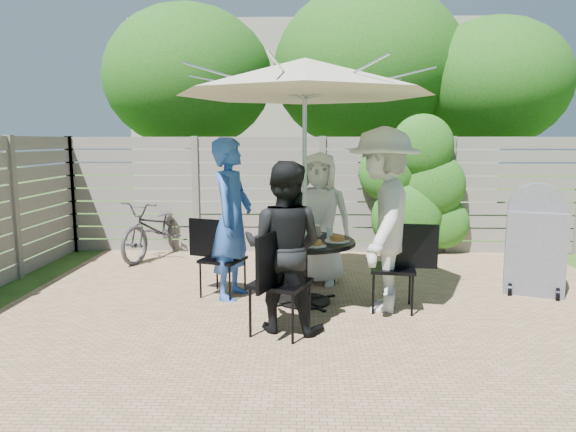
{
  "coord_description": "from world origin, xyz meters",
  "views": [
    {
      "loc": [
        -0.31,
        -5.06,
        1.78
      ],
      "look_at": [
        -0.47,
        0.59,
        0.95
      ],
      "focal_mm": 32.0,
      "sensor_mm": 36.0,
      "label": 1
    }
  ],
  "objects_px": {
    "glass_left": "(278,234)",
    "bbq_grill": "(535,244)",
    "plate_back": "(311,232)",
    "plate_left": "(272,236)",
    "plate_right": "(337,239)",
    "person_front": "(284,247)",
    "umbrella": "(305,77)",
    "chair_back": "(321,260)",
    "syrup_jug": "(300,232)",
    "plate_front": "(296,244)",
    "glass_right": "(330,233)",
    "plate_extra": "(315,244)",
    "person_left": "(232,219)",
    "bicycle": "(158,228)",
    "person_right": "(382,220)",
    "chair_left": "(222,274)",
    "patio_table": "(304,259)",
    "chair_right": "(394,285)",
    "glass_front": "(308,238)",
    "person_back": "(319,219)",
    "chair_front": "(280,304)",
    "coffee_cup": "(317,231)"
  },
  "relations": [
    {
      "from": "plate_left",
      "to": "bicycle",
      "type": "bearing_deg",
      "value": 131.44
    },
    {
      "from": "chair_left",
      "to": "syrup_jug",
      "type": "distance_m",
      "value": 1.05
    },
    {
      "from": "plate_back",
      "to": "person_left",
      "type": "bearing_deg",
      "value": -169.88
    },
    {
      "from": "plate_right",
      "to": "person_front",
      "type": "bearing_deg",
      "value": -126.78
    },
    {
      "from": "plate_back",
      "to": "syrup_jug",
      "type": "bearing_deg",
      "value": -114.28
    },
    {
      "from": "chair_front",
      "to": "bicycle",
      "type": "distance_m",
      "value": 3.73
    },
    {
      "from": "plate_extra",
      "to": "glass_right",
      "type": "relative_size",
      "value": 1.71
    },
    {
      "from": "person_right",
      "to": "coffee_cup",
      "type": "distance_m",
      "value": 0.78
    },
    {
      "from": "chair_front",
      "to": "glass_front",
      "type": "height_order",
      "value": "chair_front"
    },
    {
      "from": "umbrella",
      "to": "chair_right",
      "type": "bearing_deg",
      "value": -13.24
    },
    {
      "from": "glass_front",
      "to": "plate_back",
      "type": "bearing_deg",
      "value": 86.28
    },
    {
      "from": "person_right",
      "to": "plate_right",
      "type": "relative_size",
      "value": 7.39
    },
    {
      "from": "person_left",
      "to": "bicycle",
      "type": "height_order",
      "value": "person_left"
    },
    {
      "from": "person_left",
      "to": "plate_right",
      "type": "height_order",
      "value": "person_left"
    },
    {
      "from": "plate_right",
      "to": "plate_extra",
      "type": "bearing_deg",
      "value": -134.29
    },
    {
      "from": "chair_back",
      "to": "person_back",
      "type": "bearing_deg",
      "value": -5.18
    },
    {
      "from": "glass_left",
      "to": "bicycle",
      "type": "bearing_deg",
      "value": 130.9
    },
    {
      "from": "plate_right",
      "to": "bicycle",
      "type": "distance_m",
      "value": 3.46
    },
    {
      "from": "umbrella",
      "to": "syrup_jug",
      "type": "bearing_deg",
      "value": 126.86
    },
    {
      "from": "plate_back",
      "to": "plate_left",
      "type": "xyz_separation_m",
      "value": [
        -0.43,
        -0.27,
        0.0
      ]
    },
    {
      "from": "glass_right",
      "to": "bbq_grill",
      "type": "bearing_deg",
      "value": 9.99
    },
    {
      "from": "patio_table",
      "to": "glass_front",
      "type": "xyz_separation_m",
      "value": [
        0.04,
        -0.28,
        0.29
      ]
    },
    {
      "from": "person_right",
      "to": "plate_back",
      "type": "distance_m",
      "value": 0.93
    },
    {
      "from": "glass_left",
      "to": "bicycle",
      "type": "height_order",
      "value": "bicycle"
    },
    {
      "from": "coffee_cup",
      "to": "bicycle",
      "type": "bearing_deg",
      "value": 139.66
    },
    {
      "from": "plate_front",
      "to": "glass_right",
      "type": "height_order",
      "value": "glass_right"
    },
    {
      "from": "person_left",
      "to": "plate_extra",
      "type": "height_order",
      "value": "person_left"
    },
    {
      "from": "plate_left",
      "to": "syrup_jug",
      "type": "relative_size",
      "value": 1.62
    },
    {
      "from": "umbrella",
      "to": "person_front",
      "type": "bearing_deg",
      "value": -103.33
    },
    {
      "from": "chair_back",
      "to": "plate_front",
      "type": "distance_m",
      "value": 1.41
    },
    {
      "from": "plate_back",
      "to": "plate_front",
      "type": "xyz_separation_m",
      "value": [
        -0.17,
        -0.7,
        0.0
      ]
    },
    {
      "from": "person_right",
      "to": "plate_back",
      "type": "bearing_deg",
      "value": -113.45
    },
    {
      "from": "chair_back",
      "to": "syrup_jug",
      "type": "distance_m",
      "value": 1.06
    },
    {
      "from": "patio_table",
      "to": "person_left",
      "type": "bearing_deg",
      "value": 166.67
    },
    {
      "from": "person_right",
      "to": "plate_front",
      "type": "xyz_separation_m",
      "value": [
        -0.89,
        -0.16,
        -0.22
      ]
    },
    {
      "from": "umbrella",
      "to": "plate_front",
      "type": "distance_m",
      "value": 1.73
    },
    {
      "from": "chair_back",
      "to": "glass_right",
      "type": "xyz_separation_m",
      "value": [
        0.06,
        -0.9,
        0.51
      ]
    },
    {
      "from": "umbrella",
      "to": "plate_right",
      "type": "relative_size",
      "value": 12.52
    },
    {
      "from": "bicycle",
      "to": "plate_back",
      "type": "bearing_deg",
      "value": -20.1
    },
    {
      "from": "coffee_cup",
      "to": "chair_left",
      "type": "bearing_deg",
      "value": 178.25
    },
    {
      "from": "person_back",
      "to": "syrup_jug",
      "type": "distance_m",
      "value": 0.78
    },
    {
      "from": "chair_back",
      "to": "glass_left",
      "type": "relative_size",
      "value": 6.41
    },
    {
      "from": "chair_back",
      "to": "person_front",
      "type": "xyz_separation_m",
      "value": [
        -0.41,
        -1.75,
        0.53
      ]
    },
    {
      "from": "plate_left",
      "to": "glass_left",
      "type": "height_order",
      "value": "glass_left"
    },
    {
      "from": "patio_table",
      "to": "plate_extra",
      "type": "height_order",
      "value": "plate_extra"
    },
    {
      "from": "glass_left",
      "to": "bbq_grill",
      "type": "bearing_deg",
      "value": 9.74
    },
    {
      "from": "chair_back",
      "to": "bicycle",
      "type": "bearing_deg",
      "value": -109.87
    },
    {
      "from": "glass_front",
      "to": "glass_right",
      "type": "bearing_deg",
      "value": 53.67
    },
    {
      "from": "chair_back",
      "to": "chair_front",
      "type": "distance_m",
      "value": 1.93
    },
    {
      "from": "chair_back",
      "to": "chair_left",
      "type": "relative_size",
      "value": 1.0
    }
  ]
}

